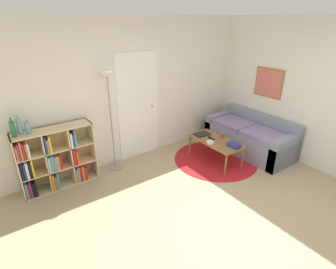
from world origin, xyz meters
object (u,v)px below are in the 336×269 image
at_px(coffee_table, 216,143).
at_px(bottle_left, 13,129).
at_px(floor_lamp, 109,95).
at_px(bookshelf, 54,160).
at_px(bottle_middle, 19,126).
at_px(bowl, 210,142).
at_px(laptop, 202,134).
at_px(cup, 222,136).
at_px(bottle_right, 28,127).
at_px(couch, 251,137).

distance_m(coffee_table, bottle_left, 3.34).
bearing_deg(floor_lamp, coffee_table, -27.83).
distance_m(bookshelf, bottle_middle, 0.74).
height_order(bookshelf, bottle_left, bottle_left).
distance_m(bowl, bottle_middle, 3.11).
distance_m(coffee_table, laptop, 0.36).
relative_size(coffee_table, bowl, 7.70).
bearing_deg(bookshelf, floor_lamp, -1.08).
relative_size(coffee_table, bottle_left, 3.61).
bearing_deg(coffee_table, cup, 5.50).
xyz_separation_m(laptop, bottle_left, (-3.11, 0.53, 0.69)).
bearing_deg(coffee_table, laptop, 94.38).
height_order(floor_lamp, cup, floor_lamp).
relative_size(floor_lamp, bottle_middle, 6.05).
distance_m(cup, bottle_left, 3.50).
xyz_separation_m(bottle_middle, bottle_right, (0.10, -0.03, -0.03)).
distance_m(coffee_table, cup, 0.21).
bearing_deg(bowl, coffee_table, 7.34).
relative_size(laptop, bottle_left, 1.12).
relative_size(couch, laptop, 5.49).
distance_m(bottle_left, bottle_right, 0.19).
distance_m(bowl, cup, 0.36).
bearing_deg(floor_lamp, bottle_left, -179.94).
height_order(couch, cup, couch).
distance_m(coffee_table, bottle_right, 3.17).
distance_m(floor_lamp, laptop, 1.97).
xyz_separation_m(bookshelf, bottle_right, (-0.25, -0.00, 0.62)).
height_order(coffee_table, bottle_right, bottle_right).
xyz_separation_m(floor_lamp, cup, (1.87, -0.87, -0.91)).
xyz_separation_m(couch, bottle_middle, (-3.98, 1.02, 0.84)).
bearing_deg(floor_lamp, bottle_right, 179.25).
height_order(laptop, bottle_middle, bottle_middle).
bearing_deg(bowl, bottle_middle, 161.73).
bearing_deg(floor_lamp, laptop, -17.84).
height_order(bookshelf, bowl, bookshelf).
bearing_deg(bottle_left, cup, -14.58).
bearing_deg(bottle_right, bottle_left, -174.41).
xyz_separation_m(floor_lamp, bottle_left, (-1.46, -0.00, -0.25)).
xyz_separation_m(bookshelf, couch, (3.63, -0.99, -0.19)).
height_order(bowl, cup, cup).
bearing_deg(bottle_left, coffee_table, -15.75).
bearing_deg(bookshelf, bottle_left, -177.27).
bearing_deg(bottle_left, laptop, -9.67).
distance_m(cup, bottle_right, 3.33).
bearing_deg(cup, bottle_left, 165.42).
relative_size(floor_lamp, bowl, 13.03).
relative_size(cup, bottle_middle, 0.30).
distance_m(cup, bottle_middle, 3.43).
height_order(bottle_left, bottle_right, bottle_left).
height_order(couch, coffee_table, couch).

